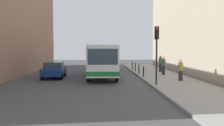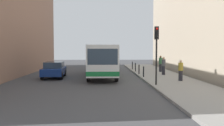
{
  "view_description": "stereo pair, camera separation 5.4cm",
  "coord_description": "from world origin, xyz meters",
  "px_view_note": "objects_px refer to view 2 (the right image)",
  "views": [
    {
      "loc": [
        -0.31,
        -20.36,
        2.71
      ],
      "look_at": [
        0.61,
        1.73,
        1.43
      ],
      "focal_mm": 40.07,
      "sensor_mm": 36.0,
      "label": 1
    },
    {
      "loc": [
        -0.26,
        -20.36,
        2.71
      ],
      "look_at": [
        0.61,
        1.73,
        1.43
      ],
      "focal_mm": 40.07,
      "sensor_mm": 36.0,
      "label": 2
    }
  ],
  "objects_px": {
    "bollard_far": "(135,67)",
    "bollard_farthest": "(132,66)",
    "bus": "(102,59)",
    "pedestrian_mid_sidewalk": "(164,66)",
    "bollard_near": "(144,72)",
    "bollard_mid": "(139,69)",
    "pedestrian_far_sidewalk": "(161,64)",
    "traffic_light": "(157,44)",
    "car_behind_bus": "(100,62)",
    "car_beside_bus": "(54,69)",
    "pedestrian_near_signal": "(181,70)"
  },
  "relations": [
    {
      "from": "bollard_far",
      "to": "bollard_farthest",
      "type": "distance_m",
      "value": 2.76
    },
    {
      "from": "bus",
      "to": "pedestrian_mid_sidewalk",
      "type": "xyz_separation_m",
      "value": [
        6.01,
        -0.02,
        -0.71
      ]
    },
    {
      "from": "bollard_near",
      "to": "bollard_mid",
      "type": "relative_size",
      "value": 1.0
    },
    {
      "from": "bus",
      "to": "pedestrian_far_sidewalk",
      "type": "height_order",
      "value": "bus"
    },
    {
      "from": "traffic_light",
      "to": "pedestrian_far_sidewalk",
      "type": "bearing_deg",
      "value": 75.07
    },
    {
      "from": "car_behind_bus",
      "to": "bus",
      "type": "bearing_deg",
      "value": 88.22
    },
    {
      "from": "car_beside_bus",
      "to": "bollard_far",
      "type": "height_order",
      "value": "car_beside_bus"
    },
    {
      "from": "bollard_far",
      "to": "pedestrian_mid_sidewalk",
      "type": "bearing_deg",
      "value": -57.15
    },
    {
      "from": "pedestrian_far_sidewalk",
      "to": "traffic_light",
      "type": "bearing_deg",
      "value": -56.14
    },
    {
      "from": "bus",
      "to": "bollard_near",
      "type": "xyz_separation_m",
      "value": [
        3.72,
        -1.99,
        -1.1
      ]
    },
    {
      "from": "pedestrian_mid_sidewalk",
      "to": "pedestrian_near_signal",
      "type": "bearing_deg",
      "value": 12.02
    },
    {
      "from": "traffic_light",
      "to": "bollard_farthest",
      "type": "relative_size",
      "value": 4.32
    },
    {
      "from": "bollard_near",
      "to": "bollard_far",
      "type": "bearing_deg",
      "value": 90.0
    },
    {
      "from": "car_beside_bus",
      "to": "bollard_farthest",
      "type": "relative_size",
      "value": 4.71
    },
    {
      "from": "bollard_mid",
      "to": "pedestrian_mid_sidewalk",
      "type": "bearing_deg",
      "value": -19.05
    },
    {
      "from": "traffic_light",
      "to": "pedestrian_mid_sidewalk",
      "type": "height_order",
      "value": "traffic_light"
    },
    {
      "from": "bus",
      "to": "car_behind_bus",
      "type": "bearing_deg",
      "value": -88.71
    },
    {
      "from": "bollard_far",
      "to": "car_behind_bus",
      "type": "bearing_deg",
      "value": 118.54
    },
    {
      "from": "bollard_near",
      "to": "car_behind_bus",
      "type": "bearing_deg",
      "value": 107.32
    },
    {
      "from": "car_beside_bus",
      "to": "bollard_near",
      "type": "height_order",
      "value": "car_beside_bus"
    },
    {
      "from": "bus",
      "to": "car_beside_bus",
      "type": "height_order",
      "value": "bus"
    },
    {
      "from": "bus",
      "to": "car_beside_bus",
      "type": "distance_m",
      "value": 4.64
    },
    {
      "from": "bollard_near",
      "to": "pedestrian_near_signal",
      "type": "height_order",
      "value": "pedestrian_near_signal"
    },
    {
      "from": "bollard_mid",
      "to": "bollard_farthest",
      "type": "xyz_separation_m",
      "value": [
        0.0,
        5.53,
        0.0
      ]
    },
    {
      "from": "car_beside_bus",
      "to": "bollard_farthest",
      "type": "xyz_separation_m",
      "value": [
        8.16,
        7.28,
        -0.16
      ]
    },
    {
      "from": "pedestrian_mid_sidewalk",
      "to": "pedestrian_far_sidewalk",
      "type": "height_order",
      "value": "pedestrian_far_sidewalk"
    },
    {
      "from": "car_behind_bus",
      "to": "pedestrian_far_sidewalk",
      "type": "relative_size",
      "value": 2.53
    },
    {
      "from": "bollard_mid",
      "to": "bus",
      "type": "bearing_deg",
      "value": -168.24
    },
    {
      "from": "car_beside_bus",
      "to": "traffic_light",
      "type": "distance_m",
      "value": 10.34
    },
    {
      "from": "bollard_mid",
      "to": "pedestrian_far_sidewalk",
      "type": "height_order",
      "value": "pedestrian_far_sidewalk"
    },
    {
      "from": "bus",
      "to": "bollard_farthest",
      "type": "xyz_separation_m",
      "value": [
        3.72,
        6.3,
        -1.1
      ]
    },
    {
      "from": "car_beside_bus",
      "to": "bus",
      "type": "bearing_deg",
      "value": -170.17
    },
    {
      "from": "pedestrian_near_signal",
      "to": "car_behind_bus",
      "type": "bearing_deg",
      "value": 179.52
    },
    {
      "from": "bollard_farthest",
      "to": "pedestrian_far_sidewalk",
      "type": "height_order",
      "value": "pedestrian_far_sidewalk"
    },
    {
      "from": "bollard_farthest",
      "to": "bollard_far",
      "type": "bearing_deg",
      "value": -90.0
    },
    {
      "from": "traffic_light",
      "to": "bollard_near",
      "type": "xyz_separation_m",
      "value": [
        -0.1,
        4.81,
        -2.38
      ]
    },
    {
      "from": "traffic_light",
      "to": "pedestrian_mid_sidewalk",
      "type": "relative_size",
      "value": 2.37
    },
    {
      "from": "traffic_light",
      "to": "car_beside_bus",
      "type": "bearing_deg",
      "value": 144.81
    },
    {
      "from": "car_beside_bus",
      "to": "pedestrian_far_sidewalk",
      "type": "bearing_deg",
      "value": -162.26
    },
    {
      "from": "bollard_near",
      "to": "bollard_mid",
      "type": "bearing_deg",
      "value": 90.0
    },
    {
      "from": "bollard_mid",
      "to": "bollard_far",
      "type": "height_order",
      "value": "same"
    },
    {
      "from": "car_beside_bus",
      "to": "bollard_mid",
      "type": "distance_m",
      "value": 8.34
    },
    {
      "from": "car_beside_bus",
      "to": "bollard_far",
      "type": "relative_size",
      "value": 4.71
    },
    {
      "from": "car_beside_bus",
      "to": "pedestrian_near_signal",
      "type": "xyz_separation_m",
      "value": [
        10.67,
        -3.71,
        0.19
      ]
    },
    {
      "from": "traffic_light",
      "to": "bollard_near",
      "type": "distance_m",
      "value": 5.37
    },
    {
      "from": "bollard_near",
      "to": "pedestrian_near_signal",
      "type": "bearing_deg",
      "value": -47.0
    },
    {
      "from": "bollard_near",
      "to": "bollard_far",
      "type": "height_order",
      "value": "same"
    },
    {
      "from": "traffic_light",
      "to": "bus",
      "type": "bearing_deg",
      "value": 119.3
    },
    {
      "from": "car_behind_bus",
      "to": "bollard_far",
      "type": "bearing_deg",
      "value": 115.08
    },
    {
      "from": "car_behind_bus",
      "to": "bollard_farthest",
      "type": "distance_m",
      "value": 6.17
    }
  ]
}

